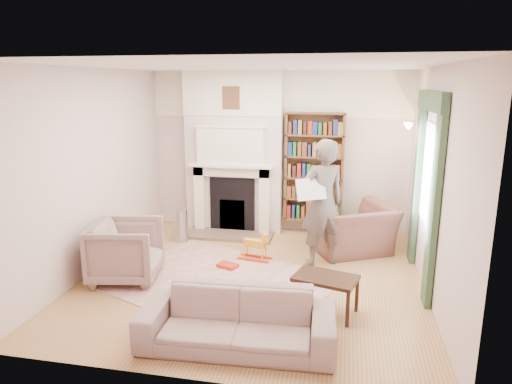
% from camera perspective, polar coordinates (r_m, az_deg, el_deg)
% --- Properties ---
extents(floor, '(4.50, 4.50, 0.00)m').
position_cam_1_polar(floor, '(6.33, -0.45, -10.70)').
color(floor, olive).
rests_on(floor, ground).
extents(ceiling, '(4.50, 4.50, 0.00)m').
position_cam_1_polar(ceiling, '(5.78, -0.50, 15.53)').
color(ceiling, white).
rests_on(ceiling, wall_back).
extents(wall_back, '(4.50, 0.00, 4.50)m').
position_cam_1_polar(wall_back, '(8.08, 2.78, 4.98)').
color(wall_back, beige).
rests_on(wall_back, floor).
extents(wall_front, '(4.50, 0.00, 4.50)m').
position_cam_1_polar(wall_front, '(3.80, -7.41, -4.99)').
color(wall_front, beige).
rests_on(wall_front, floor).
extents(wall_left, '(0.00, 4.50, 4.50)m').
position_cam_1_polar(wall_left, '(6.72, -19.63, 2.46)').
color(wall_left, beige).
rests_on(wall_left, floor).
extents(wall_right, '(0.00, 4.50, 4.50)m').
position_cam_1_polar(wall_right, '(5.88, 21.53, 0.81)').
color(wall_right, beige).
rests_on(wall_right, floor).
extents(fireplace, '(1.70, 0.58, 2.80)m').
position_cam_1_polar(fireplace, '(8.03, -2.75, 4.83)').
color(fireplace, beige).
rests_on(fireplace, floor).
extents(bookcase, '(1.00, 0.24, 1.85)m').
position_cam_1_polar(bookcase, '(7.92, 7.28, 3.06)').
color(bookcase, brown).
rests_on(bookcase, floor).
extents(window, '(0.02, 0.90, 1.30)m').
position_cam_1_polar(window, '(6.25, 20.82, 2.05)').
color(window, silver).
rests_on(window, wall_right).
extents(curtain_left, '(0.07, 0.32, 2.40)m').
position_cam_1_polar(curtain_left, '(5.63, 21.37, -1.81)').
color(curtain_left, '#2A412C').
rests_on(curtain_left, floor).
extents(curtain_right, '(0.07, 0.32, 2.40)m').
position_cam_1_polar(curtain_right, '(6.97, 19.47, 1.18)').
color(curtain_right, '#2A412C').
rests_on(curtain_right, floor).
extents(pelmet, '(0.09, 1.70, 0.24)m').
position_cam_1_polar(pelmet, '(6.14, 21.13, 10.60)').
color(pelmet, '#2A412C').
rests_on(pelmet, wall_right).
extents(wall_sconce, '(0.20, 0.24, 0.24)m').
position_cam_1_polar(wall_sconce, '(7.24, 18.13, 7.33)').
color(wall_sconce, gold).
rests_on(wall_sconce, wall_right).
extents(rug, '(3.40, 3.05, 0.01)m').
position_cam_1_polar(rug, '(6.23, -4.71, -11.10)').
color(rug, '#BDB08E').
rests_on(rug, floor).
extents(armchair_reading, '(1.50, 1.44, 0.76)m').
position_cam_1_polar(armchair_reading, '(7.29, 11.93, -4.50)').
color(armchair_reading, '#532D2C').
rests_on(armchair_reading, floor).
extents(armchair_left, '(1.03, 1.01, 0.80)m').
position_cam_1_polar(armchair_left, '(6.40, -15.92, -7.09)').
color(armchair_left, gray).
rests_on(armchair_left, floor).
extents(sofa, '(1.98, 0.86, 0.57)m').
position_cam_1_polar(sofa, '(4.74, -2.40, -15.69)').
color(sofa, gray).
rests_on(sofa, floor).
extents(man_reading, '(0.80, 0.72, 1.84)m').
position_cam_1_polar(man_reading, '(6.57, 8.27, -1.40)').
color(man_reading, '#504740').
rests_on(man_reading, floor).
extents(newspaper, '(0.43, 0.33, 0.29)m').
position_cam_1_polar(newspaper, '(6.33, 6.89, 0.35)').
color(newspaper, silver).
rests_on(newspaper, man_reading).
extents(coffee_table, '(0.79, 0.62, 0.45)m').
position_cam_1_polar(coffee_table, '(5.43, 8.62, -12.56)').
color(coffee_table, '#342112').
rests_on(coffee_table, floor).
extents(paraffin_heater, '(0.25, 0.25, 0.55)m').
position_cam_1_polar(paraffin_heater, '(7.76, -9.40, -4.07)').
color(paraffin_heater, '#A5A7AD').
rests_on(paraffin_heater, floor).
extents(rocking_horse, '(0.52, 0.28, 0.44)m').
position_cam_1_polar(rocking_horse, '(6.85, -0.19, -6.82)').
color(rocking_horse, gold).
rests_on(rocking_horse, rug).
extents(board_game, '(0.44, 0.44, 0.03)m').
position_cam_1_polar(board_game, '(6.14, -6.68, -11.33)').
color(board_game, '#DBC54D').
rests_on(board_game, rug).
extents(game_box_lid, '(0.33, 0.28, 0.05)m').
position_cam_1_polar(game_box_lid, '(6.65, -3.56, -9.16)').
color(game_box_lid, '#AB2713').
rests_on(game_box_lid, rug).
extents(comic_annuals, '(0.60, 0.52, 0.02)m').
position_cam_1_polar(comic_annuals, '(5.85, -0.56, -12.63)').
color(comic_annuals, red).
rests_on(comic_annuals, rug).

